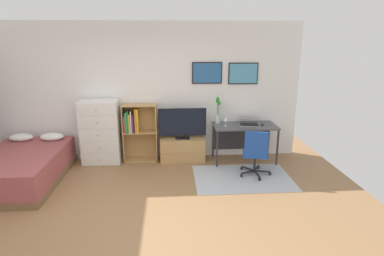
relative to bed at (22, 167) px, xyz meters
The scene contains 14 objects.
ground_plane 2.51m from the bed, 33.27° to the right, with size 7.20×7.20×0.00m, color #936B44.
wall_back_with_posters 2.60m from the bed, 26.66° to the left, with size 6.12×0.09×2.70m.
area_rug 3.82m from the bed, ahead, with size 1.70×1.20×0.01m, color #B2B7BC.
bed is the anchor object (origin of this frame).
dresser 1.47m from the bed, 33.29° to the left, with size 0.73×0.46×1.25m.
bookshelf 2.11m from the bed, 24.35° to the left, with size 0.66×0.30×1.14m.
tv_stand 2.90m from the bed, 16.02° to the left, with size 0.88×0.41×0.46m.
television 2.94m from the bed, 15.59° to the left, with size 0.94×0.16×0.61m.
desk 4.09m from the bed, 10.77° to the left, with size 1.23×0.64×0.74m.
office_chair 4.04m from the bed, ahead, with size 0.58×0.57×0.86m.
laptop 4.20m from the bed, 10.32° to the left, with size 0.43×0.46×0.17m.
computer_mouse 4.42m from the bed, ahead, with size 0.06×0.10×0.03m, color #262628.
bamboo_vase 3.68m from the bed, 14.07° to the left, with size 0.10×0.10×0.53m.
wine_glass 3.72m from the bed, ahead, with size 0.07×0.07×0.18m.
Camera 1 is at (0.47, -3.87, 2.39)m, focal length 29.81 mm.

